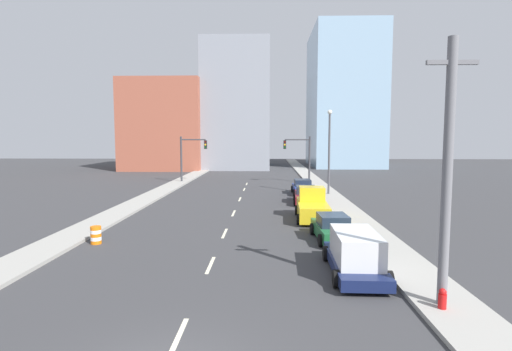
% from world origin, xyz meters
% --- Properties ---
extents(sidewalk_left, '(2.32, 94.99, 0.17)m').
position_xyz_m(sidewalk_left, '(-8.58, 47.50, 0.09)').
color(sidewalk_left, '#9E9B93').
rests_on(sidewalk_left, ground).
extents(sidewalk_right, '(2.32, 94.99, 0.17)m').
position_xyz_m(sidewalk_right, '(8.58, 47.50, 0.09)').
color(sidewalk_right, '#9E9B93').
rests_on(sidewalk_right, ground).
extents(lane_stripe_at_2m, '(0.16, 2.40, 0.01)m').
position_xyz_m(lane_stripe_at_2m, '(0.00, 2.00, 0.00)').
color(lane_stripe_at_2m, beige).
rests_on(lane_stripe_at_2m, ground).
extents(lane_stripe_at_9m, '(0.16, 2.40, 0.01)m').
position_xyz_m(lane_stripe_at_9m, '(0.00, 8.51, 0.00)').
color(lane_stripe_at_9m, beige).
rests_on(lane_stripe_at_9m, ground).
extents(lane_stripe_at_14m, '(0.16, 2.40, 0.01)m').
position_xyz_m(lane_stripe_at_14m, '(0.00, 14.46, 0.00)').
color(lane_stripe_at_14m, beige).
rests_on(lane_stripe_at_14m, ground).
extents(lane_stripe_at_21m, '(0.16, 2.40, 0.01)m').
position_xyz_m(lane_stripe_at_21m, '(0.00, 20.81, 0.00)').
color(lane_stripe_at_21m, beige).
rests_on(lane_stripe_at_21m, ground).
extents(lane_stripe_at_28m, '(0.16, 2.40, 0.01)m').
position_xyz_m(lane_stripe_at_28m, '(0.00, 27.79, 0.00)').
color(lane_stripe_at_28m, beige).
rests_on(lane_stripe_at_28m, ground).
extents(lane_stripe_at_35m, '(0.16, 2.40, 0.01)m').
position_xyz_m(lane_stripe_at_35m, '(0.00, 34.85, 0.00)').
color(lane_stripe_at_35m, beige).
rests_on(lane_stripe_at_35m, ground).
extents(lane_stripe_at_40m, '(0.16, 2.40, 0.01)m').
position_xyz_m(lane_stripe_at_40m, '(0.00, 40.09, 0.00)').
color(lane_stripe_at_40m, beige).
rests_on(lane_stripe_at_40m, ground).
extents(building_brick_left, '(14.00, 16.00, 15.84)m').
position_xyz_m(building_brick_left, '(-15.87, 65.25, 7.92)').
color(building_brick_left, '#9E513D').
rests_on(building_brick_left, ground).
extents(building_office_center, '(12.00, 20.00, 22.92)m').
position_xyz_m(building_office_center, '(-3.06, 69.25, 11.46)').
color(building_office_center, gray).
rests_on(building_office_center, ground).
extents(building_glass_right, '(13.00, 20.00, 26.88)m').
position_xyz_m(building_glass_right, '(17.89, 73.25, 13.44)').
color(building_glass_right, '#8CADC6').
rests_on(building_glass_right, ground).
extents(traffic_signal_left, '(3.41, 0.35, 5.86)m').
position_xyz_m(traffic_signal_left, '(-7.43, 41.53, 3.74)').
color(traffic_signal_left, '#38383D').
rests_on(traffic_signal_left, ground).
extents(traffic_signal_right, '(3.41, 0.35, 5.86)m').
position_xyz_m(traffic_signal_right, '(6.90, 41.53, 3.74)').
color(traffic_signal_right, '#38383D').
rests_on(traffic_signal_right, ground).
extents(utility_pole_right_near, '(1.60, 0.32, 8.80)m').
position_xyz_m(utility_pole_right_near, '(8.30, 4.15, 4.52)').
color(utility_pole_right_near, slate).
rests_on(utility_pole_right_near, ground).
extents(traffic_barrel, '(0.56, 0.56, 0.95)m').
position_xyz_m(traffic_barrel, '(-6.64, 11.93, 0.47)').
color(traffic_barrel, orange).
rests_on(traffic_barrel, ground).
extents(street_lamp, '(0.44, 0.44, 8.37)m').
position_xyz_m(street_lamp, '(8.58, 30.41, 4.85)').
color(street_lamp, '#4C4C51').
rests_on(street_lamp, ground).
extents(fire_hydrant, '(0.26, 0.26, 0.84)m').
position_xyz_m(fire_hydrant, '(8.17, 3.79, 0.41)').
color(fire_hydrant, red).
rests_on(fire_hydrant, ground).
extents(box_truck_navy, '(2.32, 5.41, 1.81)m').
position_xyz_m(box_truck_navy, '(6.17, 7.47, 0.87)').
color(box_truck_navy, '#141E47').
rests_on(box_truck_navy, ground).
extents(sedan_green, '(2.21, 4.32, 1.44)m').
position_xyz_m(sedan_green, '(6.16, 13.06, 0.66)').
color(sedan_green, '#1E6033').
rests_on(sedan_green, ground).
extents(pickup_truck_yellow, '(2.44, 5.33, 2.21)m').
position_xyz_m(pickup_truck_yellow, '(5.67, 18.75, 0.89)').
color(pickup_truck_yellow, gold).
rests_on(pickup_truck_yellow, ground).
extents(sedan_maroon, '(2.34, 4.84, 1.48)m').
position_xyz_m(sedan_maroon, '(5.90, 25.79, 0.68)').
color(sedan_maroon, maroon).
rests_on(sedan_maroon, ground).
extents(sedan_blue, '(2.13, 4.54, 1.48)m').
position_xyz_m(sedan_blue, '(6.11, 31.44, 0.68)').
color(sedan_blue, navy).
rests_on(sedan_blue, ground).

